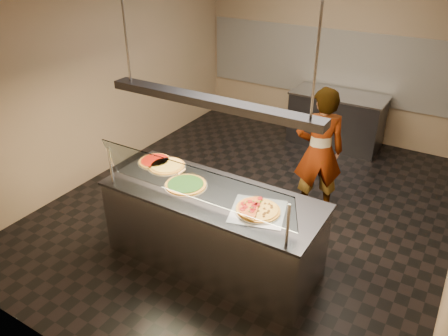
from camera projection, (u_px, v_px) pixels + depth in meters
The scene contains 19 objects.
ground at pixel (253, 207), 6.09m from camera, with size 5.00×6.00×0.02m, color black.
wall_back at pixel (337, 53), 7.62m from camera, with size 5.00×0.02×3.00m, color #977C61.
wall_front at pixel (62, 230), 3.11m from camera, with size 5.00×0.02×3.00m, color #977C61.
wall_left at pixel (108, 74), 6.51m from camera, with size 0.02×6.00×3.00m, color #977C61.
tile_band at pixel (335, 64), 7.70m from camera, with size 4.90×0.02×1.20m, color silver.
serving_counter at pixel (213, 229), 4.85m from camera, with size 2.41×0.94×0.93m.
sneeze_guard at pixel (192, 183), 4.23m from camera, with size 2.17×0.18×0.54m.
perforated_tray at pixel (258, 211), 4.32m from camera, with size 0.66×0.66×0.01m.
half_pizza_pepperoni at pixel (249, 206), 4.35m from camera, with size 0.33×0.48×0.05m.
half_pizza_sausage at pixel (268, 212), 4.26m from camera, with size 0.33×0.48×0.04m.
pizza_spinach at pixel (186, 184), 4.75m from camera, with size 0.48×0.48×0.03m.
pizza_cheese at pixel (167, 166), 5.14m from camera, with size 0.45×0.45×0.03m.
pizza_tomato at pixel (155, 161), 5.24m from camera, with size 0.41×0.41×0.03m.
pizza_spatula at pixel (182, 174), 4.93m from camera, with size 0.17×0.23×0.02m.
prep_table at pixel (336, 119), 7.65m from camera, with size 1.60×0.74×0.93m.
worker at pixel (319, 152), 5.62m from camera, with size 0.63×0.42×1.74m, color #322F38.
heat_lamp_housing at pixel (211, 102), 4.14m from camera, with size 2.30×0.18×0.08m, color #36363B.
lamp_rod_left at pixel (125, 32), 4.33m from camera, with size 0.02×0.02×1.01m, color #B7B7BC.
lamp_rod_right at pixel (317, 59), 3.42m from camera, with size 0.02×0.02×1.01m, color #B7B7BC.
Camera 1 is at (2.30, -4.56, 3.38)m, focal length 35.00 mm.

